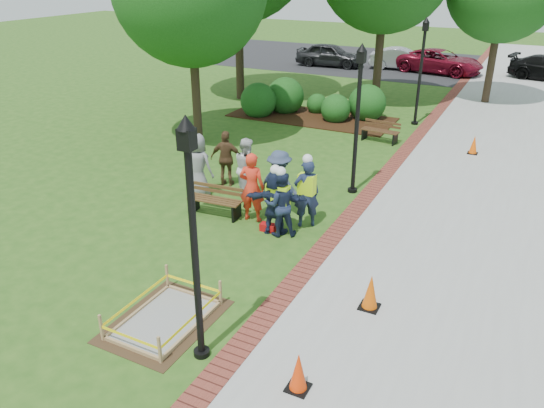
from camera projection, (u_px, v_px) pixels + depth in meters
The scene contains 31 objects.
ground at pixel (229, 259), 12.13m from camera, with size 100.00×100.00×0.00m, color #285116.
sidewalk at pixel (504, 159), 18.20m from camera, with size 6.00×60.00×0.02m, color #9E9E99.
brick_edging at pixel (409, 146), 19.53m from camera, with size 0.50×60.00×0.03m, color maroon.
mulch_bed at pixel (312, 117), 23.09m from camera, with size 7.00×3.00×0.05m, color #381E0F.
parking_lot at pixel (445, 67), 34.05m from camera, with size 36.00×12.00×0.01m, color black.
wet_concrete_pad at pixel (164, 311), 9.93m from camera, with size 1.72×2.32×0.55m.
bench_near at pixel (215, 207), 14.13m from camera, with size 1.50×0.61×0.79m.
bench_far at pixel (380, 136), 19.91m from camera, with size 1.45×0.62×0.76m.
cone_front at pixel (298, 373), 8.30m from camera, with size 0.36×0.36×0.72m.
cone_back at pixel (371, 293), 10.26m from camera, with size 0.38×0.38×0.76m.
cone_far at pixel (474, 145), 18.60m from camera, with size 0.34×0.34×0.68m.
toolbox at pixel (268, 227), 13.36m from camera, with size 0.39×0.22×0.20m, color #AF0D0F.
lamp_near at pixel (193, 227), 8.15m from camera, with size 0.28×0.28×4.26m.
lamp_mid at pixel (358, 109), 14.65m from camera, with size 0.28×0.28×4.26m.
lamp_far at pixel (421, 64), 21.14m from camera, with size 0.28×0.28×4.26m.
shrub_a at pixel (258, 116), 23.37m from camera, with size 1.56×1.56×1.56m, color #154112.
shrub_b at pixel (285, 112), 23.98m from camera, with size 1.68×1.68×1.68m, color #154112.
shrub_c at pixel (335, 121), 22.57m from camera, with size 1.25×1.25×1.25m, color #154112.
shrub_d at pixel (366, 119), 22.91m from camera, with size 1.61×1.61×1.61m, color #154112.
shrub_e at pixel (317, 113), 23.85m from camera, with size 0.92×0.92×0.92m, color #154112.
casual_person_a at pixel (198, 166), 15.02m from camera, with size 0.60×0.38×1.85m.
casual_person_b at pixel (252, 187), 13.61m from camera, with size 0.64×0.46×1.85m.
casual_person_c at pixel (247, 168), 15.01m from camera, with size 0.64×0.65×1.75m.
casual_person_d at pixel (227, 159), 15.80m from camera, with size 0.61×0.47×1.69m.
casual_person_e at pixel (279, 184), 13.89m from camera, with size 0.62×0.44×1.80m.
hivis_worker_a at pixel (275, 200), 12.96m from camera, with size 0.60×0.48×1.80m.
hivis_worker_b at pixel (307, 191), 13.28m from camera, with size 0.68×0.62×1.94m.
hivis_worker_c at pixel (281, 202), 12.86m from camera, with size 0.63×0.55×1.80m.
parked_car_a at pixel (329, 66), 34.39m from camera, with size 4.88×2.12×1.59m, color #232325.
parked_car_b at pixel (401, 69), 33.37m from camera, with size 4.34×1.89×1.42m, color #A2A0A5.
parked_car_c at pixel (438, 73), 32.28m from camera, with size 4.67×2.03×1.52m, color maroon.
Camera 1 is at (5.60, -8.94, 6.21)m, focal length 35.00 mm.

